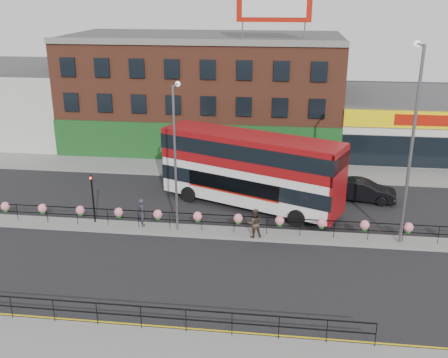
# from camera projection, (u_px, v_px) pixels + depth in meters

# --- Properties ---
(ground) EXTENTS (120.00, 120.00, 0.00)m
(ground) POSITION_uv_depth(u_px,v_px,m) (218.00, 234.00, 32.26)
(ground) COLOR black
(ground) RESTS_ON ground
(north_pavement) EXTENTS (60.00, 4.00, 0.15)m
(north_pavement) POSITION_uv_depth(u_px,v_px,m) (238.00, 170.00, 43.43)
(north_pavement) COLOR slate
(north_pavement) RESTS_ON ground
(median) EXTENTS (60.00, 1.60, 0.15)m
(median) POSITION_uv_depth(u_px,v_px,m) (218.00, 232.00, 32.23)
(median) COLOR slate
(median) RESTS_ON ground
(yellow_line_inner) EXTENTS (60.00, 0.10, 0.01)m
(yellow_line_inner) POSITION_uv_depth(u_px,v_px,m) (188.00, 328.00, 23.21)
(yellow_line_inner) COLOR gold
(yellow_line_inner) RESTS_ON ground
(yellow_line_outer) EXTENTS (60.00, 0.10, 0.01)m
(yellow_line_outer) POSITION_uv_depth(u_px,v_px,m) (187.00, 331.00, 23.04)
(yellow_line_outer) COLOR gold
(yellow_line_outer) RESTS_ON ground
(brick_building) EXTENTS (25.00, 12.21, 10.30)m
(brick_building) POSITION_uv_depth(u_px,v_px,m) (205.00, 91.00, 49.60)
(brick_building) COLOR brown
(brick_building) RESTS_ON ground
(supermarket) EXTENTS (15.00, 12.25, 5.30)m
(supermarket) POSITION_uv_depth(u_px,v_px,m) (420.00, 123.00, 48.03)
(supermarket) COLOR silver
(supermarket) RESTS_ON ground
(warehouse_west) EXTENTS (15.50, 12.00, 7.30)m
(warehouse_west) POSITION_uv_depth(u_px,v_px,m) (6.00, 101.00, 52.53)
(warehouse_west) COLOR #B6B6B1
(warehouse_west) RESTS_ON ground
(billboard) EXTENTS (6.00, 0.29, 4.40)m
(billboard) POSITION_uv_depth(u_px,v_px,m) (274.00, 3.00, 41.45)
(billboard) COLOR #9E1206
(billboard) RESTS_ON brick_building
(median_railing) EXTENTS (30.04, 0.56, 1.23)m
(median_railing) POSITION_uv_depth(u_px,v_px,m) (218.00, 218.00, 31.90)
(median_railing) COLOR black
(median_railing) RESTS_ON median
(south_railing) EXTENTS (20.04, 0.05, 1.12)m
(south_railing) POSITION_uv_depth(u_px,v_px,m) (141.00, 312.00, 22.74)
(south_railing) COLOR black
(south_railing) RESTS_ON south_pavement
(double_decker_bus) EXTENTS (12.76, 7.61, 5.11)m
(double_decker_bus) POSITION_uv_depth(u_px,v_px,m) (251.00, 163.00, 35.24)
(double_decker_bus) COLOR silver
(double_decker_bus) RESTS_ON ground
(car) EXTENTS (3.05, 5.12, 1.52)m
(car) POSITION_uv_depth(u_px,v_px,m) (363.00, 191.00, 37.06)
(car) COLOR black
(car) RESTS_ON ground
(pedestrian_a) EXTENTS (0.93, 0.84, 1.80)m
(pedestrian_a) POSITION_uv_depth(u_px,v_px,m) (142.00, 212.00, 32.68)
(pedestrian_a) COLOR #2B2B35
(pedestrian_a) RESTS_ON median
(pedestrian_b) EXTENTS (1.28, 1.21, 1.80)m
(pedestrian_b) POSITION_uv_depth(u_px,v_px,m) (254.00, 223.00, 31.19)
(pedestrian_b) COLOR #3E2F23
(pedestrian_b) RESTS_ON median
(lamp_column_west) EXTENTS (0.32, 1.57, 8.95)m
(lamp_column_west) POSITION_uv_depth(u_px,v_px,m) (176.00, 146.00, 30.88)
(lamp_column_west) COLOR slate
(lamp_column_west) RESTS_ON median
(lamp_column_east) EXTENTS (0.41, 2.00, 11.40)m
(lamp_column_east) POSITION_uv_depth(u_px,v_px,m) (413.00, 129.00, 28.80)
(lamp_column_east) COLOR slate
(lamp_column_east) RESTS_ON median
(traffic_light_median) EXTENTS (0.15, 0.28, 3.65)m
(traffic_light_median) POSITION_uv_depth(u_px,v_px,m) (92.00, 188.00, 32.73)
(traffic_light_median) COLOR black
(traffic_light_median) RESTS_ON median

